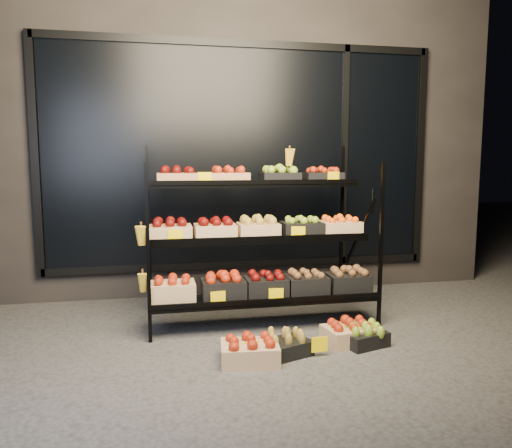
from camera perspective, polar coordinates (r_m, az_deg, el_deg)
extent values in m
plane|color=#514F4C|center=(4.32, 2.14, -13.21)|extent=(24.00, 24.00, 0.00)
cube|color=#2D2826|center=(6.60, -3.19, 9.35)|extent=(6.00, 2.00, 3.50)
cube|color=black|center=(5.59, -1.64, 7.69)|extent=(4.20, 0.04, 2.40)
cube|color=black|center=(5.69, -1.56, -4.58)|extent=(4.30, 0.06, 0.08)
cube|color=black|center=(5.71, -1.65, 19.93)|extent=(4.30, 0.06, 0.08)
cube|color=black|center=(5.61, -23.94, 7.07)|extent=(0.08, 0.06, 2.50)
cube|color=black|center=(6.31, 18.18, 7.28)|extent=(0.08, 0.06, 2.50)
cube|color=black|center=(5.90, 10.06, 7.56)|extent=(0.06, 0.06, 2.50)
cylinder|color=black|center=(6.02, 13.16, 2.71)|extent=(0.02, 0.02, 0.25)
cube|color=black|center=(4.18, -12.23, -3.37)|extent=(0.03, 0.03, 1.50)
cube|color=black|center=(4.62, 14.10, -2.40)|extent=(0.03, 0.03, 1.50)
cube|color=black|center=(5.12, -12.14, -0.51)|extent=(0.03, 0.03, 1.66)
cube|color=black|center=(5.49, 9.76, 0.06)|extent=(0.03, 0.03, 1.66)
cube|color=black|center=(4.56, 1.11, -8.58)|extent=(2.05, 0.42, 0.03)
cube|color=black|center=(4.36, 1.69, -8.84)|extent=(2.05, 0.02, 0.05)
cube|color=black|center=(4.74, 0.33, -1.77)|extent=(2.05, 0.40, 0.03)
cube|color=black|center=(4.55, 0.82, -1.71)|extent=(2.05, 0.02, 0.05)
cube|color=black|center=(4.98, -0.38, 4.46)|extent=(2.05, 0.40, 0.03)
cube|color=black|center=(4.79, 0.06, 4.76)|extent=(2.05, 0.02, 0.05)
cube|color=tan|center=(4.88, -9.02, 5.14)|extent=(0.38, 0.28, 0.11)
ellipsoid|color=#5C0906|center=(4.88, -9.04, 6.13)|extent=(0.32, 0.24, 0.07)
cube|color=tan|center=(4.93, -3.10, 5.23)|extent=(0.38, 0.28, 0.11)
ellipsoid|color=#B31C0C|center=(4.93, -3.11, 6.22)|extent=(0.32, 0.24, 0.07)
cube|color=black|center=(5.03, 2.75, 5.28)|extent=(0.38, 0.28, 0.11)
ellipsoid|color=#8FB12C|center=(5.03, 2.76, 6.25)|extent=(0.32, 0.24, 0.07)
cube|color=black|center=(5.16, 7.59, 5.27)|extent=(0.38, 0.28, 0.11)
ellipsoid|color=#B31C0C|center=(5.16, 7.61, 6.22)|extent=(0.32, 0.24, 0.07)
cube|color=tan|center=(4.63, -9.74, -1.03)|extent=(0.38, 0.28, 0.14)
ellipsoid|color=#5C0906|center=(4.61, -9.76, 0.20)|extent=(0.32, 0.24, 0.07)
cube|color=tan|center=(4.66, -4.67, -0.90)|extent=(0.38, 0.28, 0.14)
ellipsoid|color=#5C0906|center=(4.64, -4.69, 0.33)|extent=(0.32, 0.24, 0.07)
cube|color=tan|center=(4.72, 0.26, -0.76)|extent=(0.38, 0.28, 0.14)
ellipsoid|color=#B18C32|center=(4.71, 0.26, 0.45)|extent=(0.32, 0.24, 0.07)
cube|color=black|center=(4.83, 5.21, -0.61)|extent=(0.38, 0.28, 0.14)
ellipsoid|color=#8FB12C|center=(4.81, 5.22, 0.57)|extent=(0.32, 0.24, 0.07)
cube|color=tan|center=(4.95, 9.54, -0.48)|extent=(0.38, 0.28, 0.14)
ellipsoid|color=#FF5D0D|center=(4.94, 9.57, 0.67)|extent=(0.32, 0.24, 0.07)
cube|color=tan|center=(4.43, -9.47, -7.74)|extent=(0.38, 0.28, 0.18)
ellipsoid|color=#B31C0C|center=(4.40, -9.50, -6.23)|extent=(0.32, 0.24, 0.07)
cube|color=black|center=(4.46, -3.74, -7.54)|extent=(0.38, 0.28, 0.18)
ellipsoid|color=#B31C0C|center=(4.43, -3.76, -6.04)|extent=(0.32, 0.24, 0.07)
cube|color=black|center=(4.53, 1.22, -7.30)|extent=(0.38, 0.28, 0.18)
ellipsoid|color=#5C0906|center=(4.50, 1.22, -5.82)|extent=(0.32, 0.24, 0.07)
cube|color=black|center=(4.62, 5.71, -7.03)|extent=(0.38, 0.28, 0.18)
ellipsoid|color=brown|center=(4.60, 5.73, -5.58)|extent=(0.32, 0.24, 0.07)
cube|color=black|center=(4.76, 10.47, -6.71)|extent=(0.38, 0.28, 0.18)
ellipsoid|color=brown|center=(4.73, 10.50, -5.30)|extent=(0.32, 0.24, 0.07)
ellipsoid|color=gold|center=(4.16, -13.00, -0.09)|extent=(0.14, 0.08, 0.22)
ellipsoid|color=gold|center=(4.23, -12.85, -5.38)|extent=(0.14, 0.08, 0.22)
ellipsoid|color=gold|center=(4.95, 3.86, 8.65)|extent=(0.14, 0.08, 0.22)
cube|color=#FFD000|center=(4.48, -9.21, -1.42)|extent=(0.13, 0.01, 0.12)
cube|color=#FFD000|center=(4.66, 4.85, -1.01)|extent=(0.13, 0.01, 0.12)
cube|color=#FFD000|center=(5.04, 8.84, 5.26)|extent=(0.13, 0.01, 0.12)
cube|color=#FFD000|center=(4.75, -5.89, 5.19)|extent=(0.13, 0.01, 0.12)
cube|color=#FFD000|center=(4.32, -4.36, -8.46)|extent=(0.13, 0.01, 0.12)
cube|color=#FFD000|center=(4.41, 2.31, -8.12)|extent=(0.13, 0.01, 0.12)
cube|color=#FFD000|center=(3.87, -0.55, -14.71)|extent=(0.13, 0.01, 0.12)
cube|color=#FFD000|center=(4.00, 7.27, -14.02)|extent=(0.13, 0.01, 0.12)
cube|color=tan|center=(3.87, -0.71, -14.54)|extent=(0.46, 0.36, 0.15)
ellipsoid|color=#B31C0C|center=(3.83, -0.72, -13.10)|extent=(0.39, 0.30, 0.07)
cube|color=black|center=(4.01, 3.53, -13.94)|extent=(0.41, 0.36, 0.12)
ellipsoid|color=#B18C32|center=(3.98, 3.54, -12.74)|extent=(0.35, 0.30, 0.07)
cube|color=tan|center=(4.32, 10.57, -12.35)|extent=(0.45, 0.36, 0.14)
ellipsoid|color=#B31C0C|center=(4.29, 10.61, -11.09)|extent=(0.37, 0.30, 0.07)
cube|color=black|center=(4.29, 12.26, -12.67)|extent=(0.40, 0.34, 0.12)
ellipsoid|color=#8FB12C|center=(4.26, 12.30, -11.55)|extent=(0.34, 0.29, 0.07)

